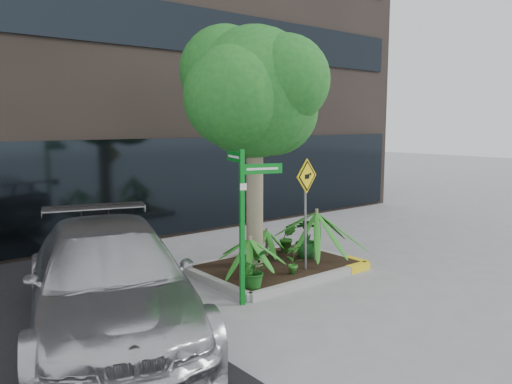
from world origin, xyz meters
TOP-DOWN VIEW (x-y plane):
  - ground at (0.00, 0.00)m, footprint 80.00×80.00m
  - planter at (0.23, 0.27)m, footprint 3.35×2.36m
  - tree at (-0.22, 0.56)m, footprint 3.37×2.99m
  - palm_front at (1.05, -0.01)m, footprint 1.27×1.27m
  - palm_left at (-0.85, -0.10)m, footprint 0.92×0.92m
  - palm_back at (0.48, 0.97)m, footprint 0.70×0.70m
  - parked_car at (-3.80, -0.50)m, footprint 3.78×5.92m
  - shrub_a at (-1.15, -0.55)m, footprint 0.81×0.81m
  - shrub_b at (1.05, 0.28)m, footprint 0.68×0.68m
  - shrub_c at (-0.02, -0.42)m, footprint 0.36×0.36m
  - shrub_d at (1.03, 0.88)m, footprint 0.53×0.53m
  - street_sign_post at (-1.52, -0.77)m, footprint 0.76×0.93m
  - cattle_sign at (0.39, -0.34)m, footprint 0.68×0.17m

SIDE VIEW (x-z plane):
  - ground at x=0.00m, z-range 0.00..0.00m
  - planter at x=0.23m, z-range 0.03..0.18m
  - shrub_c at x=-0.02m, z-range 0.15..0.78m
  - shrub_a at x=-1.15m, z-range 0.15..0.79m
  - shrub_d at x=1.03m, z-range 0.15..0.84m
  - shrub_b at x=1.05m, z-range 0.15..1.01m
  - palm_back at x=0.48m, z-range 0.34..1.12m
  - parked_car at x=-3.80m, z-range 0.00..1.60m
  - palm_left at x=-0.85m, z-range 0.40..1.43m
  - palm_front at x=1.05m, z-range 0.50..1.91m
  - street_sign_post at x=-1.52m, z-range 0.31..2.98m
  - cattle_sign at x=0.39m, z-range 0.55..2.80m
  - tree at x=-0.22m, z-range 1.16..6.22m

